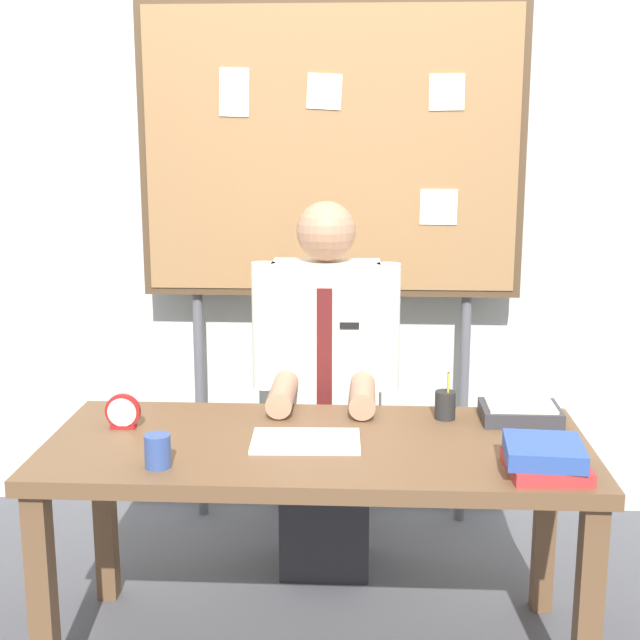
% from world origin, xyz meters
% --- Properties ---
extents(back_wall, '(6.40, 0.08, 2.70)m').
position_xyz_m(back_wall, '(0.00, 1.22, 1.35)').
color(back_wall, silver).
rests_on(back_wall, ground_plane).
extents(desk, '(1.70, 0.75, 0.74)m').
position_xyz_m(desk, '(0.00, 0.00, 0.65)').
color(desk, brown).
rests_on(desk, ground_plane).
extents(person, '(0.55, 0.56, 1.44)m').
position_xyz_m(person, '(0.00, 0.59, 0.67)').
color(person, '#2D2D33').
rests_on(person, ground_plane).
extents(bulletin_board, '(1.56, 0.09, 2.20)m').
position_xyz_m(bulletin_board, '(0.00, 1.01, 1.58)').
color(bulletin_board, '#4C3823').
rests_on(bulletin_board, ground_plane).
extents(book_stack, '(0.24, 0.24, 0.09)m').
position_xyz_m(book_stack, '(0.66, -0.23, 0.78)').
color(book_stack, '#B22D2D').
rests_on(book_stack, desk).
extents(open_notebook, '(0.35, 0.23, 0.01)m').
position_xyz_m(open_notebook, '(-0.03, -0.02, 0.74)').
color(open_notebook, white).
rests_on(open_notebook, desk).
extents(desk_clock, '(0.12, 0.04, 0.12)m').
position_xyz_m(desk_clock, '(-0.64, 0.09, 0.79)').
color(desk_clock, maroon).
rests_on(desk_clock, desk).
extents(coffee_mug, '(0.08, 0.08, 0.10)m').
position_xyz_m(coffee_mug, '(-0.45, -0.24, 0.79)').
color(coffee_mug, '#334C8C').
rests_on(coffee_mug, desk).
extents(pen_holder, '(0.07, 0.07, 0.16)m').
position_xyz_m(pen_holder, '(0.42, 0.24, 0.79)').
color(pen_holder, '#262626').
rests_on(pen_holder, desk).
extents(paper_tray, '(0.26, 0.20, 0.06)m').
position_xyz_m(paper_tray, '(0.67, 0.23, 0.76)').
color(paper_tray, '#333338').
rests_on(paper_tray, desk).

